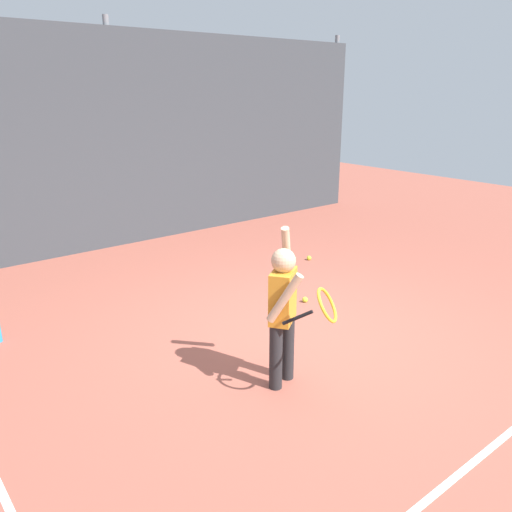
# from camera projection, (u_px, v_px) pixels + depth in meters

# --- Properties ---
(ground_plane) EXTENTS (20.00, 20.00, 0.00)m
(ground_plane) POSITION_uv_depth(u_px,v_px,m) (308.00, 336.00, 5.28)
(ground_plane) COLOR #9E5142
(court_line_baseline) EXTENTS (9.00, 0.05, 0.00)m
(court_line_baseline) POSITION_uv_depth(u_px,v_px,m) (506.00, 435.00, 3.76)
(court_line_baseline) COLOR white
(court_line_baseline) RESTS_ON ground
(back_fence_windscreen) EXTENTS (10.06, 0.08, 3.27)m
(back_fence_windscreen) POSITION_uv_depth(u_px,v_px,m) (117.00, 141.00, 7.92)
(back_fence_windscreen) COLOR #383D42
(back_fence_windscreen) RESTS_ON ground
(fence_post_1) EXTENTS (0.09, 0.09, 3.42)m
(fence_post_1) POSITION_uv_depth(u_px,v_px,m) (115.00, 136.00, 7.94)
(fence_post_1) COLOR slate
(fence_post_1) RESTS_ON ground
(fence_post_2) EXTENTS (0.09, 0.09, 3.42)m
(fence_post_2) POSITION_uv_depth(u_px,v_px,m) (334.00, 123.00, 10.85)
(fence_post_2) COLOR slate
(fence_post_2) RESTS_ON ground
(tennis_player) EXTENTS (0.49, 0.84, 1.35)m
(tennis_player) POSITION_uv_depth(u_px,v_px,m) (284.00, 305.00, 4.21)
(tennis_player) COLOR #232326
(tennis_player) RESTS_ON ground
(tennis_ball_1) EXTENTS (0.07, 0.07, 0.07)m
(tennis_ball_1) POSITION_uv_depth(u_px,v_px,m) (309.00, 258.00, 7.60)
(tennis_ball_1) COLOR #CCE033
(tennis_ball_1) RESTS_ON ground
(tennis_ball_4) EXTENTS (0.07, 0.07, 0.07)m
(tennis_ball_4) POSITION_uv_depth(u_px,v_px,m) (305.00, 300.00, 6.10)
(tennis_ball_4) COLOR #CCE033
(tennis_ball_4) RESTS_ON ground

